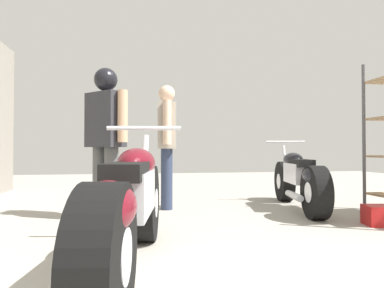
{
  "coord_description": "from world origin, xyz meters",
  "views": [
    {
      "loc": [
        -0.56,
        -0.32,
        0.76
      ],
      "look_at": [
        0.03,
        3.14,
        0.83
      ],
      "focal_mm": 31.21,
      "sensor_mm": 36.0,
      "label": 1
    }
  ],
  "objects": [
    {
      "name": "ground_plane",
      "position": [
        0.0,
        3.18,
        0.0
      ],
      "size": [
        15.25,
        15.25,
        0.0
      ],
      "primitive_type": "plane",
      "color": "#9E998E"
    },
    {
      "name": "motorcycle_maroon_cruiser",
      "position": [
        -0.59,
        1.79,
        0.41
      ],
      "size": [
        0.67,
        2.07,
        0.96
      ],
      "color": "black",
      "rests_on": "ground_plane"
    },
    {
      "name": "motorcycle_black_naked",
      "position": [
        1.53,
        3.71,
        0.39
      ],
      "size": [
        0.67,
        1.94,
        0.91
      ],
      "color": "black",
      "rests_on": "ground_plane"
    },
    {
      "name": "mechanic_in_blue",
      "position": [
        -0.15,
        4.09,
        0.92
      ],
      "size": [
        0.27,
        0.66,
        1.63
      ],
      "color": "#2D3851",
      "rests_on": "ground_plane"
    },
    {
      "name": "mechanic_with_helmet",
      "position": [
        -0.89,
        3.54,
        1.01
      ],
      "size": [
        0.54,
        0.54,
        1.69
      ],
      "color": "#4C4C4C",
      "rests_on": "ground_plane"
    }
  ]
}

